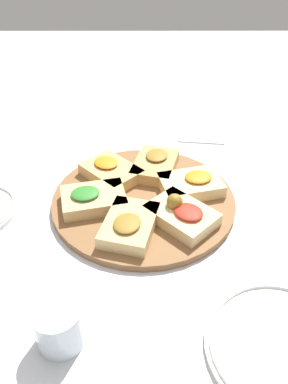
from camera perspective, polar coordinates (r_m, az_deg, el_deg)
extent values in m
plane|color=silver|center=(0.87, 0.00, -1.62)|extent=(3.00, 3.00, 0.00)
cylinder|color=brown|center=(0.86, 0.00, -1.20)|extent=(0.42, 0.42, 0.02)
cube|color=tan|center=(0.94, 1.76, 4.07)|extent=(0.13, 0.16, 0.03)
ellipsoid|color=olive|center=(0.94, 2.03, 5.63)|extent=(0.07, 0.07, 0.01)
cube|color=tan|center=(0.92, -4.97, 3.07)|extent=(0.17, 0.17, 0.03)
ellipsoid|color=orange|center=(0.92, -5.74, 4.51)|extent=(0.08, 0.08, 0.01)
cube|color=#DBB775|center=(0.83, -7.59, -1.08)|extent=(0.16, 0.13, 0.03)
ellipsoid|color=#2D7A28|center=(0.82, -8.89, -0.18)|extent=(0.07, 0.07, 0.01)
cube|color=#DBB775|center=(0.76, -2.10, -5.01)|extent=(0.13, 0.16, 0.03)
ellipsoid|color=olive|center=(0.74, -2.51, -4.77)|extent=(0.07, 0.07, 0.01)
cube|color=#E5C689|center=(0.79, 5.82, -3.54)|extent=(0.17, 0.17, 0.03)
ellipsoid|color=red|center=(0.77, 6.89, -3.03)|extent=(0.08, 0.08, 0.01)
sphere|color=olive|center=(0.78, 4.78, -1.47)|extent=(0.03, 0.03, 0.03)
cube|color=#E5C689|center=(0.88, 7.19, 1.11)|extent=(0.16, 0.13, 0.03)
ellipsoid|color=orange|center=(0.87, 8.35, 2.30)|extent=(0.07, 0.07, 0.01)
cylinder|color=white|center=(0.66, 20.64, -21.37)|extent=(0.25, 0.25, 0.01)
torus|color=white|center=(0.66, 20.78, -21.05)|extent=(0.23, 0.23, 0.01)
cylinder|color=silver|center=(0.62, -12.72, -19.30)|extent=(0.08, 0.08, 0.08)
cube|color=white|center=(1.15, 8.74, 8.92)|extent=(0.15, 0.13, 0.01)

